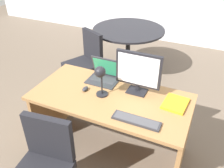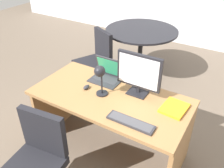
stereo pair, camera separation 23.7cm
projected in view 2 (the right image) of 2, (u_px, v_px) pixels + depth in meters
ground at (158, 87)px, 3.93m from camera, size 12.00×12.00×0.00m
desk at (112, 110)px, 2.60m from camera, size 1.61×0.79×0.75m
monitor at (139, 72)px, 2.35m from camera, size 0.46×0.16×0.44m
laptop at (108, 72)px, 2.69m from camera, size 0.34×0.27×0.25m
keyboard at (131, 122)px, 2.09m from camera, size 0.43×0.12×0.02m
mouse at (86, 87)px, 2.55m from camera, size 0.05×0.09×0.04m
desk_lamp at (100, 75)px, 2.33m from camera, size 0.12×0.14×0.34m
book at (174, 108)px, 2.26m from camera, size 0.24×0.28×0.03m
meeting_table at (141, 41)px, 4.05m from camera, size 1.19×1.19×0.79m
meeting_chair_near at (95, 66)px, 3.77m from camera, size 0.62×0.63×0.91m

